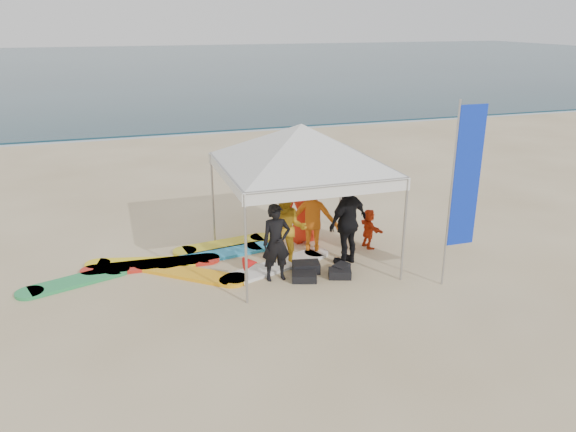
# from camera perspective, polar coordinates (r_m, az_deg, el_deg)

# --- Properties ---
(ground) EXTENTS (120.00, 120.00, 0.00)m
(ground) POSITION_cam_1_polar(r_m,az_deg,el_deg) (10.03, 6.05, -11.13)
(ground) COLOR beige
(ground) RESTS_ON ground
(ocean) EXTENTS (160.00, 84.00, 0.08)m
(ocean) POSITION_cam_1_polar(r_m,az_deg,el_deg) (68.12, -15.27, 14.68)
(ocean) COLOR #0C2633
(ocean) RESTS_ON ground
(shoreline_foam) EXTENTS (160.00, 1.20, 0.01)m
(shoreline_foam) POSITION_cam_1_polar(r_m,az_deg,el_deg) (26.78, -9.87, 8.33)
(shoreline_foam) COLOR silver
(shoreline_foam) RESTS_ON ground
(person_black_a) EXTENTS (0.59, 0.39, 1.61)m
(person_black_a) POSITION_cam_1_polar(r_m,az_deg,el_deg) (11.31, -1.20, -2.73)
(person_black_a) COLOR black
(person_black_a) RESTS_ON ground
(person_yellow) EXTENTS (1.01, 0.90, 1.72)m
(person_yellow) POSITION_cam_1_polar(r_m,az_deg,el_deg) (11.85, -0.10, -1.40)
(person_yellow) COLOR gold
(person_yellow) RESTS_ON ground
(person_orange_a) EXTENTS (1.33, 1.14, 1.78)m
(person_orange_a) POSITION_cam_1_polar(r_m,az_deg,el_deg) (12.63, 2.59, 0.10)
(person_orange_a) COLOR orange
(person_orange_a) RESTS_ON ground
(person_black_b) EXTENTS (1.21, 0.91, 1.91)m
(person_black_b) POSITION_cam_1_polar(r_m,az_deg,el_deg) (12.07, 6.11, -0.63)
(person_black_b) COLOR black
(person_black_b) RESTS_ON ground
(person_orange_b) EXTENTS (1.00, 0.77, 1.83)m
(person_orange_b) POSITION_cam_1_polar(r_m,az_deg,el_deg) (13.23, 1.59, 1.13)
(person_orange_b) COLOR red
(person_orange_b) RESTS_ON ground
(person_seated) EXTENTS (0.35, 0.89, 0.94)m
(person_seated) POSITION_cam_1_polar(r_m,az_deg,el_deg) (13.14, 8.20, -1.27)
(person_seated) COLOR red
(person_seated) RESTS_ON ground
(canopy_tent) EXTENTS (4.59, 4.59, 3.46)m
(canopy_tent) POSITION_cam_1_polar(r_m,az_deg,el_deg) (11.67, 1.38, 9.30)
(canopy_tent) COLOR #A5A5A8
(canopy_tent) RESTS_ON ground
(feather_flag) EXTENTS (0.62, 0.04, 3.70)m
(feather_flag) POSITION_cam_1_polar(r_m,az_deg,el_deg) (11.23, 17.52, 3.59)
(feather_flag) COLOR #A5A5A8
(feather_flag) RESTS_ON ground
(marker_pennant) EXTENTS (0.28, 0.28, 0.64)m
(marker_pennant) POSITION_cam_1_polar(r_m,az_deg,el_deg) (11.18, -3.82, -4.80)
(marker_pennant) COLOR #A5A5A8
(marker_pennant) RESTS_ON ground
(gear_pile) EXTENTS (1.37, 0.91, 0.22)m
(gear_pile) POSITION_cam_1_polar(r_m,az_deg,el_deg) (11.77, 3.07, -5.62)
(gear_pile) COLOR black
(gear_pile) RESTS_ON ground
(surfboard_spread) EXTENTS (6.17, 2.57, 0.07)m
(surfboard_spread) POSITION_cam_1_polar(r_m,az_deg,el_deg) (12.46, -10.33, -4.76)
(surfboard_spread) COLOR #299750
(surfboard_spread) RESTS_ON ground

